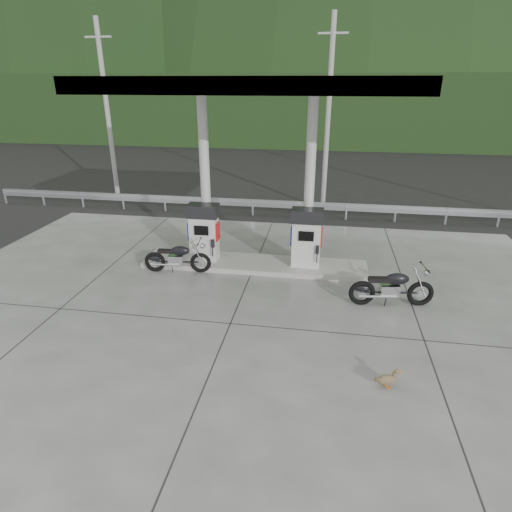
% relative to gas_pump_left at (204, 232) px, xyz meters
% --- Properties ---
extents(ground, '(160.00, 160.00, 0.00)m').
position_rel_gas_pump_left_xyz_m(ground, '(1.60, -2.50, -1.07)').
color(ground, black).
rests_on(ground, ground).
extents(forecourt_apron, '(18.00, 14.00, 0.02)m').
position_rel_gas_pump_left_xyz_m(forecourt_apron, '(1.60, -2.50, -1.06)').
color(forecourt_apron, '#61625D').
rests_on(forecourt_apron, ground).
extents(pump_island, '(7.00, 1.40, 0.15)m').
position_rel_gas_pump_left_xyz_m(pump_island, '(1.60, 0.00, -0.98)').
color(pump_island, '#9A9790').
rests_on(pump_island, forecourt_apron).
extents(gas_pump_left, '(0.95, 0.55, 1.80)m').
position_rel_gas_pump_left_xyz_m(gas_pump_left, '(0.00, 0.00, 0.00)').
color(gas_pump_left, silver).
rests_on(gas_pump_left, pump_island).
extents(gas_pump_right, '(0.95, 0.55, 1.80)m').
position_rel_gas_pump_left_xyz_m(gas_pump_right, '(3.20, 0.00, 0.00)').
color(gas_pump_right, silver).
rests_on(gas_pump_right, pump_island).
extents(canopy_column_left, '(0.30, 0.30, 5.00)m').
position_rel_gas_pump_left_xyz_m(canopy_column_left, '(0.00, 0.40, 1.60)').
color(canopy_column_left, silver).
rests_on(canopy_column_left, pump_island).
extents(canopy_column_right, '(0.30, 0.30, 5.00)m').
position_rel_gas_pump_left_xyz_m(canopy_column_right, '(3.20, 0.40, 1.60)').
color(canopy_column_right, silver).
rests_on(canopy_column_right, pump_island).
extents(canopy_roof, '(8.50, 5.00, 0.40)m').
position_rel_gas_pump_left_xyz_m(canopy_roof, '(1.60, 0.00, 4.30)').
color(canopy_roof, silver).
rests_on(canopy_roof, canopy_column_left).
extents(guardrail, '(26.00, 0.16, 1.42)m').
position_rel_gas_pump_left_xyz_m(guardrail, '(1.60, 5.50, -0.36)').
color(guardrail, '#AAACB2').
rests_on(guardrail, ground).
extents(road, '(60.00, 7.00, 0.01)m').
position_rel_gas_pump_left_xyz_m(road, '(1.60, 9.00, -1.07)').
color(road, black).
rests_on(road, ground).
extents(utility_pole_a, '(0.22, 0.22, 8.00)m').
position_rel_gas_pump_left_xyz_m(utility_pole_a, '(-6.40, 7.00, 2.93)').
color(utility_pole_a, gray).
rests_on(utility_pole_a, ground).
extents(utility_pole_b, '(0.22, 0.22, 8.00)m').
position_rel_gas_pump_left_xyz_m(utility_pole_b, '(3.60, 7.00, 2.93)').
color(utility_pole_b, gray).
rests_on(utility_pole_b, ground).
extents(tree_band, '(80.00, 6.00, 6.00)m').
position_rel_gas_pump_left_xyz_m(tree_band, '(1.60, 27.50, 1.93)').
color(tree_band, black).
rests_on(tree_band, ground).
extents(forested_hills, '(100.00, 40.00, 140.00)m').
position_rel_gas_pump_left_xyz_m(forested_hills, '(1.60, 57.50, -1.07)').
color(forested_hills, black).
rests_on(forested_hills, ground).
extents(motorcycle_left, '(1.97, 0.82, 0.90)m').
position_rel_gas_pump_left_xyz_m(motorcycle_left, '(-0.64, -0.79, -0.60)').
color(motorcycle_left, black).
rests_on(motorcycle_left, forecourt_apron).
extents(motorcycle_right, '(2.12, 0.92, 0.97)m').
position_rel_gas_pump_left_xyz_m(motorcycle_right, '(5.53, -1.89, -0.56)').
color(motorcycle_right, black).
rests_on(motorcycle_right, forecourt_apron).
extents(duck, '(0.49, 0.27, 0.34)m').
position_rel_gas_pump_left_xyz_m(duck, '(5.05, -5.28, -0.88)').
color(duck, brown).
rests_on(duck, forecourt_apron).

